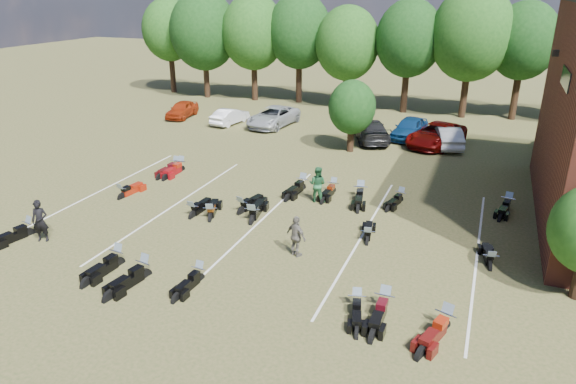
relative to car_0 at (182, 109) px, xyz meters
The scene contains 36 objects.
ground 26.98m from the car_0, 47.22° to the right, with size 160.00×160.00×0.00m, color brown.
car_0 is the anchor object (origin of this frame).
car_1 5.01m from the car_0, ahead, with size 1.38×3.96×1.31m, color silver.
car_2 8.61m from the car_0, ahead, with size 2.58×5.60×1.56m, color #999CA1.
car_3 17.01m from the car_0, ahead, with size 2.20×5.42×1.57m, color black.
car_4 19.57m from the car_0, ahead, with size 1.87×4.65×1.58m, color navy.
car_5 22.44m from the car_0, ahead, with size 1.58×4.52×1.49m, color beige.
car_6 21.67m from the car_0, ahead, with size 2.65×5.75×1.60m, color #5D0605.
car_7 29.50m from the car_0, ahead, with size 2.20×5.40×1.57m, color #323237.
person_black 23.65m from the car_0, 72.50° to the right, with size 0.71×0.47×1.94m, color black.
person_green 21.88m from the car_0, 38.68° to the right, with size 0.95×0.74×1.95m, color #225C34.
person_grey 26.76m from the car_0, 47.24° to the right, with size 1.07×0.45×1.82m, color #625D54.
motorcycle_0 23.19m from the car_0, 74.87° to the right, with size 0.72×2.26×1.26m, color black, non-canonical shape.
motorcycle_1 25.91m from the car_0, 63.19° to the right, with size 0.75×2.35×1.31m, color black, non-canonical shape.
motorcycle_2 27.62m from the car_0, 56.13° to the right, with size 0.66×2.06×1.15m, color black, non-canonical shape.
motorcycle_3 26.99m from the car_0, 60.57° to the right, with size 0.78×2.44×1.36m, color black, non-canonical shape.
motorcycle_4 31.16m from the car_0, 46.25° to the right, with size 0.65×2.03×1.13m, color black, non-canonical shape.
motorcycle_5 31.61m from the car_0, 44.71° to the right, with size 0.75×2.37×1.32m, color black, non-canonical shape.
motorcycle_6 33.36m from the car_0, 42.59° to the right, with size 0.76×2.39×1.33m, color #460B0A, non-canonical shape.
motorcycle_7 18.61m from the car_0, 67.38° to the right, with size 0.69×2.17×1.21m, color maroon, non-canonical shape.
motorcycle_8 22.05m from the car_0, 53.94° to the right, with size 0.72×2.26×1.26m, color black, non-canonical shape.
motorcycle_9 21.54m from the car_0, 56.11° to the right, with size 0.71×2.24×1.25m, color black, non-canonical shape.
motorcycle_10 21.70m from the car_0, 49.66° to the right, with size 0.75×2.34×1.31m, color black, non-canonical shape.
motorcycle_11 22.93m from the car_0, 49.12° to the right, with size 0.80×2.52×1.40m, color black, non-canonical shape.
motorcycle_12 27.02m from the car_0, 40.02° to the right, with size 0.66×2.07×1.15m, color black, non-canonical shape.
motorcycle_13 31.32m from the car_0, 34.41° to the right, with size 0.66×2.06×1.15m, color black, non-canonical shape.
motorcycle_14 14.29m from the car_0, 59.11° to the right, with size 0.73×2.28×1.27m, color #44090C, non-canonical shape.
motorcycle_15 14.41m from the car_0, 57.79° to the right, with size 0.75×2.35×1.31m, color maroon, non-canonical shape.
motorcycle_16 20.06m from the car_0, 38.17° to the right, with size 0.77×2.40×1.34m, color black, non-canonical shape.
motorcycle_17 21.35m from the car_0, 34.85° to the right, with size 0.70×2.19×1.22m, color black, non-canonical shape.
motorcycle_18 22.78m from the car_0, 33.00° to the right, with size 0.79×2.47×1.38m, color black, non-canonical shape.
motorcycle_19 24.42m from the car_0, 29.73° to the right, with size 0.64×2.02×1.13m, color black, non-canonical shape.
motorcycle_20 28.69m from the car_0, 22.60° to the right, with size 0.71×2.24×1.25m, color black, non-canonical shape.
tree_line 20.40m from the car_0, 27.99° to the left, with size 56.00×6.00×9.79m.
young_tree_midfield 17.04m from the car_0, 14.74° to the right, with size 3.20×3.20×4.70m.
parking_lines 22.74m from the car_0, 47.63° to the right, with size 20.10×14.00×0.01m.
Camera 1 is at (6.65, -17.84, 10.59)m, focal length 32.00 mm.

